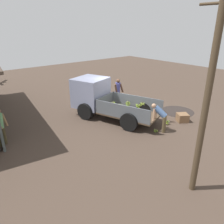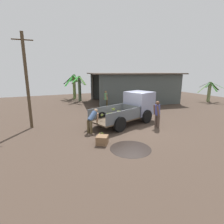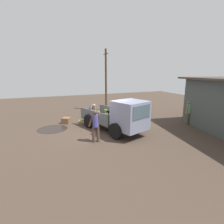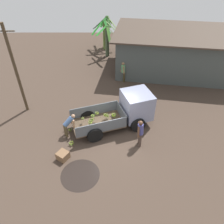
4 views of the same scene
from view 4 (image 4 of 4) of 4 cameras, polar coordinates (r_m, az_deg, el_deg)
ground at (r=12.94m, az=0.73°, el=-5.78°), size 36.00×36.00×0.00m
mud_patch_0 at (r=11.17m, az=-8.31°, el=-15.93°), size 1.91×1.91×0.01m
cargo_truck at (r=13.07m, az=4.52°, el=0.91°), size 5.02×3.13×2.06m
warehouse_shed at (r=19.52m, az=17.42°, el=16.87°), size 10.66×7.83×3.28m
utility_pole at (r=14.36m, az=-23.79°, el=9.86°), size 1.13×0.18×5.67m
banana_palm_0 at (r=24.09m, az=-1.25°, el=20.54°), size 2.05×2.02×3.09m
banana_palm_1 at (r=21.69m, az=-1.28°, el=18.13°), size 1.86×2.50×2.93m
banana_palm_3 at (r=23.21m, az=-2.05°, el=19.83°), size 2.67×2.86×3.00m
person_foreground_visitor at (r=11.78m, az=7.36°, el=-5.21°), size 0.35×0.69×1.71m
person_worker_loading at (r=12.64m, az=-11.32°, el=-3.10°), size 0.75×0.73×1.35m
person_bystander_near_shed at (r=17.45m, az=2.92°, el=10.69°), size 0.57×0.63×1.67m
banana_bunch_on_ground_0 at (r=13.30m, az=-10.86°, el=-4.53°), size 0.23×0.23×0.18m
banana_bunch_on_ground_1 at (r=12.44m, az=-10.58°, el=-7.98°), size 0.31×0.30×0.24m
wooden_crate_0 at (r=11.81m, az=-12.72°, el=-11.05°), size 0.74×0.74×0.42m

